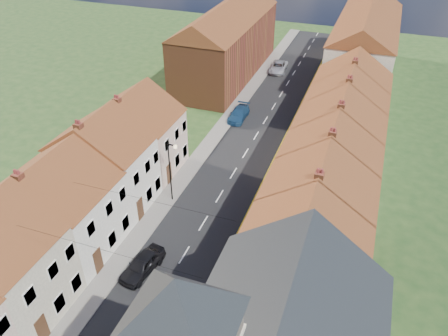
# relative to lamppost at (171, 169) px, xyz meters

# --- Properties ---
(road) EXTENTS (7.00, 90.00, 0.02)m
(road) POSITION_rel_lamppost_xyz_m (3.81, 10.00, -3.53)
(road) COLOR black
(road) RESTS_ON ground
(pavement_left) EXTENTS (1.80, 90.00, 0.12)m
(pavement_left) POSITION_rel_lamppost_xyz_m (-0.59, 10.00, -3.48)
(pavement_left) COLOR gray
(pavement_left) RESTS_ON ground
(pavement_right) EXTENTS (1.80, 90.00, 0.12)m
(pavement_right) POSITION_rel_lamppost_xyz_m (8.21, 10.00, -3.48)
(pavement_right) COLOR gray
(pavement_right) RESTS_ON ground
(cottage_r_tudor) EXTENTS (8.30, 5.20, 9.00)m
(cottage_r_tudor) POSITION_rel_lamppost_xyz_m (13.08, -7.30, 0.93)
(cottage_r_tudor) COLOR beige
(cottage_r_tudor) RESTS_ON ground
(cottage_r_white_near) EXTENTS (8.30, 6.00, 9.00)m
(cottage_r_white_near) POSITION_rel_lamppost_xyz_m (13.11, -1.90, 0.94)
(cottage_r_white_near) COLOR brown
(cottage_r_white_near) RESTS_ON ground
(cottage_r_cream_mid) EXTENTS (8.30, 5.20, 9.00)m
(cottage_r_cream_mid) POSITION_rel_lamppost_xyz_m (13.11, 3.50, 0.94)
(cottage_r_cream_mid) COLOR beige
(cottage_r_cream_mid) RESTS_ON ground
(cottage_r_pink) EXTENTS (8.30, 6.00, 9.00)m
(cottage_r_pink) POSITION_rel_lamppost_xyz_m (13.11, 8.90, 0.94)
(cottage_r_pink) COLOR beige
(cottage_r_pink) RESTS_ON ground
(cottage_r_white_far) EXTENTS (8.30, 5.20, 9.00)m
(cottage_r_white_far) POSITION_rel_lamppost_xyz_m (13.11, 14.30, 0.94)
(cottage_r_white_far) COLOR beige
(cottage_r_white_far) RESTS_ON ground
(cottage_r_cream_far) EXTENTS (8.30, 6.00, 9.00)m
(cottage_r_cream_far) POSITION_rel_lamppost_xyz_m (13.11, 19.70, 0.94)
(cottage_r_cream_far) COLOR beige
(cottage_r_cream_far) RESTS_ON ground
(cottage_l_white) EXTENTS (8.30, 6.90, 8.80)m
(cottage_l_white) POSITION_rel_lamppost_xyz_m (-5.49, -8.05, 0.83)
(cottage_l_white) COLOR beige
(cottage_l_white) RESTS_ON ground
(cottage_l_brick_mid) EXTENTS (8.30, 5.70, 9.10)m
(cottage_l_brick_mid) POSITION_rel_lamppost_xyz_m (-5.49, -1.95, 0.99)
(cottage_l_brick_mid) COLOR beige
(cottage_l_brick_mid) RESTS_ON ground
(cottage_l_pink) EXTENTS (8.30, 6.30, 8.80)m
(cottage_l_pink) POSITION_rel_lamppost_xyz_m (-5.49, 3.85, 0.83)
(cottage_l_pink) COLOR beige
(cottage_l_pink) RESTS_ON ground
(block_right_far) EXTENTS (8.30, 24.20, 10.50)m
(block_right_far) POSITION_rel_lamppost_xyz_m (13.11, 35.00, 1.76)
(block_right_far) COLOR beige
(block_right_far) RESTS_ON ground
(block_left_far) EXTENTS (8.30, 24.20, 10.50)m
(block_left_far) POSITION_rel_lamppost_xyz_m (-5.49, 30.00, 1.76)
(block_left_far) COLOR brown
(block_left_far) RESTS_ON ground
(lamppost) EXTENTS (0.88, 0.15, 6.00)m
(lamppost) POSITION_rel_lamppost_xyz_m (0.00, 0.00, 0.00)
(lamppost) COLOR black
(lamppost) RESTS_ON pavement_left
(car_near) EXTENTS (2.38, 4.40, 1.42)m
(car_near) POSITION_rel_lamppost_xyz_m (1.58, -8.58, -2.83)
(car_near) COLOR black
(car_near) RESTS_ON ground
(car_far) EXTENTS (1.94, 4.59, 1.32)m
(car_far) POSITION_rel_lamppost_xyz_m (0.61, 17.27, -2.88)
(car_far) COLOR navy
(car_far) RESTS_ON ground
(car_distant) EXTENTS (2.53, 5.06, 1.38)m
(car_distant) POSITION_rel_lamppost_xyz_m (1.41, 33.80, -2.85)
(car_distant) COLOR #B6B7BE
(car_distant) RESTS_ON ground
(pedestrian_right) EXTENTS (0.97, 0.87, 1.66)m
(pedestrian_right) POSITION_rel_lamppost_xyz_m (8.38, -12.54, -2.59)
(pedestrian_right) COLOR black
(pedestrian_right) RESTS_ON pavement_right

